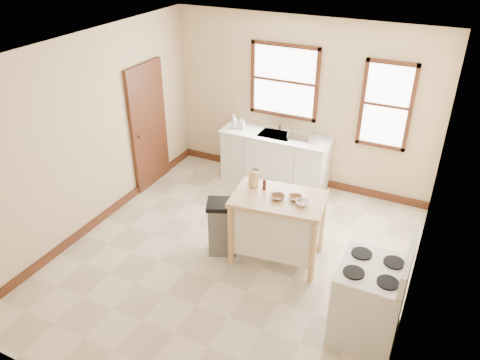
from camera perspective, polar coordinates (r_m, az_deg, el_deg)
name	(u,v)px	position (r m, az deg, el deg)	size (l,w,h in m)	color
floor	(233,259)	(6.49, -0.90, -9.58)	(5.00, 5.00, 0.00)	beige
ceiling	(231,54)	(5.20, -1.14, 15.14)	(5.00, 5.00, 0.00)	white
wall_back	(301,104)	(7.82, 7.42, 9.17)	(4.50, 0.04, 2.80)	#D7AE8D
wall_left	(89,135)	(6.93, -17.91, 5.18)	(0.04, 5.00, 2.80)	#D7AE8D
wall_right	(425,214)	(5.22, 21.63, -3.83)	(0.04, 5.00, 2.80)	#D7AE8D
window_main	(284,81)	(7.79, 5.42, 11.91)	(1.17, 0.06, 1.22)	#321B0D
window_side	(386,106)	(7.45, 17.39, 8.64)	(0.77, 0.06, 1.37)	#321B0D
door_left	(149,126)	(7.93, -11.08, 6.43)	(0.06, 0.90, 2.10)	#321B0D
baseboard_back	(295,176)	(8.35, 6.77, 0.46)	(4.50, 0.04, 0.12)	#321B0D
baseboard_left	(104,215)	(7.53, -16.19, -4.16)	(0.04, 5.00, 0.12)	#321B0D
sink_counter	(275,159)	(8.03, 4.26, 2.58)	(1.86, 0.62, 0.92)	silver
faucet	(280,124)	(7.95, 4.91, 6.77)	(0.03, 0.03, 0.22)	silver
soap_bottle_a	(234,121)	(8.00, -0.72, 7.17)	(0.10, 0.10, 0.25)	#B2B2B2
soap_bottle_b	(242,123)	(8.01, 0.23, 6.93)	(0.08, 0.09, 0.19)	#B2B2B2
dish_rack	(301,136)	(7.71, 7.46, 5.38)	(0.39, 0.29, 0.10)	silver
kitchen_island	(277,228)	(6.25, 4.55, -5.85)	(1.18, 0.75, 0.97)	tan
knife_block	(254,179)	(6.15, 1.72, 0.06)	(0.10, 0.10, 0.20)	tan
pepper_grinder	(264,184)	(6.10, 2.99, -0.54)	(0.04, 0.04, 0.15)	#3B1A10
bowl_a	(277,197)	(5.93, 4.58, -2.09)	(0.18, 0.18, 0.05)	brown
bowl_b	(295,198)	(5.94, 6.77, -2.19)	(0.18, 0.18, 0.04)	brown
bowl_c	(302,203)	(5.84, 7.61, -2.80)	(0.17, 0.17, 0.05)	white
trash_bin	(223,227)	(6.40, -2.12, -5.77)	(0.41, 0.34, 0.79)	#5C5C59
gas_stove	(370,292)	(5.31, 15.54, -13.00)	(0.74, 0.75, 1.19)	silver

